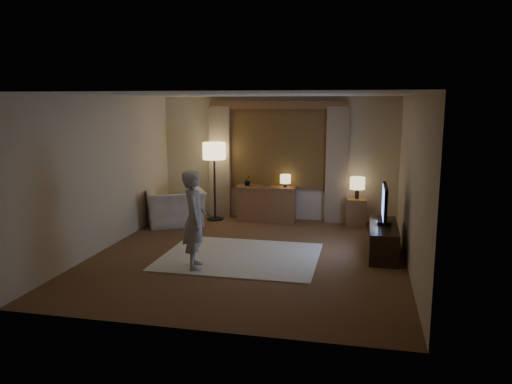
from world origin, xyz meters
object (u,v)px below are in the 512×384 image
(sideboard, at_px, (266,204))
(tv_stand, at_px, (383,240))
(person, at_px, (194,219))
(armchair, at_px, (175,207))
(side_table, at_px, (356,212))

(sideboard, height_order, tv_stand, sideboard)
(sideboard, relative_size, person, 0.81)
(armchair, relative_size, side_table, 2.01)
(side_table, xyz_separation_m, tv_stand, (0.47, -1.91, -0.03))
(person, bearing_deg, tv_stand, -81.63)
(sideboard, xyz_separation_m, armchair, (-1.75, -0.78, 0.02))
(armchair, height_order, person, person)
(armchair, height_order, tv_stand, armchair)
(side_table, height_order, tv_stand, side_table)
(side_table, bearing_deg, sideboard, 178.47)
(tv_stand, bearing_deg, armchair, 163.92)
(side_table, xyz_separation_m, person, (-2.33, -3.22, 0.48))
(tv_stand, distance_m, person, 3.13)
(sideboard, bearing_deg, person, -97.88)
(sideboard, bearing_deg, armchair, -155.99)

